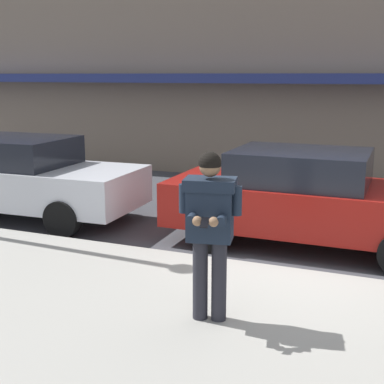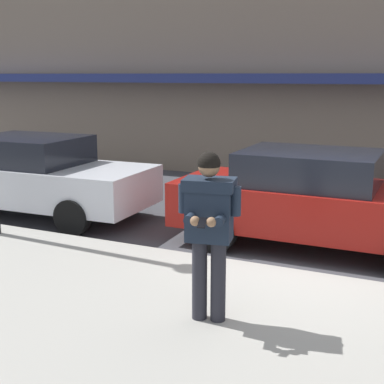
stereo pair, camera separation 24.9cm
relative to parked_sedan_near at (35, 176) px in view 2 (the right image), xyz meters
name	(u,v)px [view 2 (the right image)]	position (x,y,z in m)	size (l,w,h in m)	color
ground_plane	(305,275)	(5.49, -0.96, -0.79)	(80.00, 80.00, 0.00)	#3D3D42
curb_paint_line	(382,285)	(6.49, -0.91, -0.79)	(28.00, 0.12, 0.01)	silver
parked_sedan_near	(35,176)	(0.00, 0.00, 0.00)	(4.56, 2.05, 1.54)	silver
parked_sedan_mid	(317,199)	(5.35, 0.29, 0.00)	(4.50, 1.94, 1.54)	maroon
man_texting_on_phone	(209,219)	(4.93, -3.04, 0.46)	(0.64, 0.63, 1.81)	#23232B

